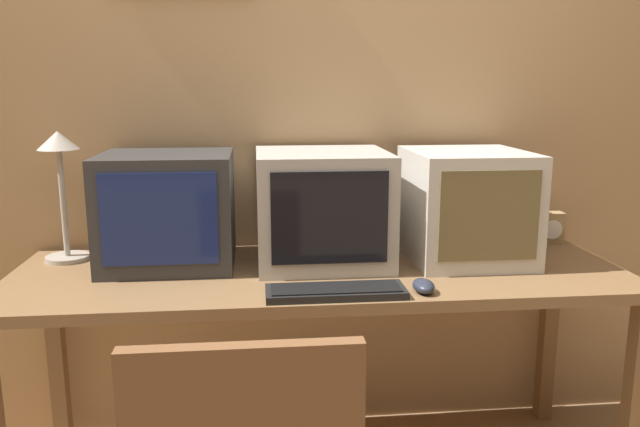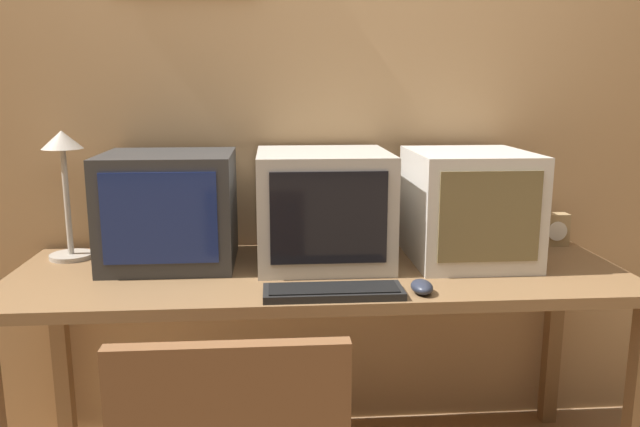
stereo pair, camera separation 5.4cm
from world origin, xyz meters
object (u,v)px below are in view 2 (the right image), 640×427
at_px(desk_lamp, 64,170).
at_px(monitor_center, 323,207).
at_px(monitor_right, 468,206).
at_px(desk_clock, 554,229).
at_px(monitor_left, 170,209).
at_px(keyboard_main, 333,291).
at_px(mouse_near_keyboard, 422,287).

bearing_deg(desk_lamp, monitor_center, -6.32).
bearing_deg(desk_lamp, monitor_right, -4.91).
bearing_deg(desk_clock, monitor_left, -174.77).
bearing_deg(keyboard_main, monitor_right, 34.98).
bearing_deg(desk_lamp, mouse_near_keyboard, -22.27).
relative_size(monitor_center, monitor_right, 1.02).
xyz_separation_m(monitor_right, keyboard_main, (-0.50, -0.35, -0.18)).
xyz_separation_m(monitor_left, desk_clock, (1.42, 0.13, -0.13)).
bearing_deg(monitor_right, monitor_center, 177.58).
bearing_deg(monitor_center, desk_lamp, 173.68).
height_order(monitor_left, mouse_near_keyboard, monitor_left).
relative_size(desk_clock, desk_lamp, 0.27).
xyz_separation_m(monitor_center, keyboard_main, (-0.00, -0.37, -0.18)).
xyz_separation_m(monitor_right, desk_clock, (0.39, 0.17, -0.13)).
bearing_deg(monitor_left, monitor_center, -1.54).
xyz_separation_m(monitor_left, monitor_center, (0.52, -0.01, 0.00)).
bearing_deg(mouse_near_keyboard, monitor_center, 125.09).
distance_m(monitor_left, monitor_center, 0.52).
bearing_deg(keyboard_main, desk_clock, 29.99).
xyz_separation_m(desk_clock, desk_lamp, (-1.79, -0.05, 0.25)).
xyz_separation_m(monitor_right, mouse_near_keyboard, (-0.24, -0.35, -0.17)).
bearing_deg(keyboard_main, mouse_near_keyboard, 0.29).
bearing_deg(monitor_right, mouse_near_keyboard, -124.54).
relative_size(mouse_near_keyboard, desk_clock, 0.82).
distance_m(monitor_left, mouse_near_keyboard, 0.89).
bearing_deg(monitor_right, desk_lamp, 175.09).
xyz_separation_m(monitor_left, monitor_right, (1.03, -0.04, 0.00)).
height_order(monitor_right, desk_clock, monitor_right).
xyz_separation_m(mouse_near_keyboard, desk_lamp, (-1.15, 0.47, 0.30)).
xyz_separation_m(monitor_center, monitor_right, (0.50, -0.02, -0.00)).
relative_size(monitor_left, desk_clock, 3.53).
height_order(monitor_left, keyboard_main, monitor_left).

